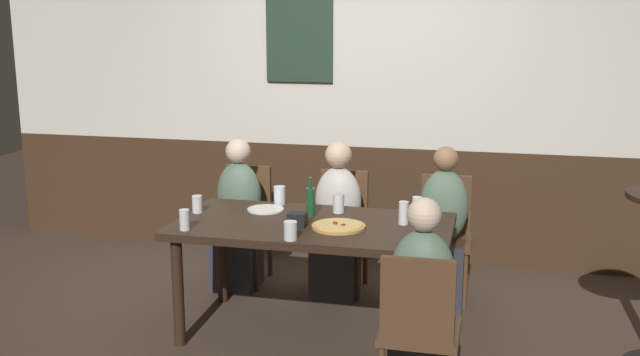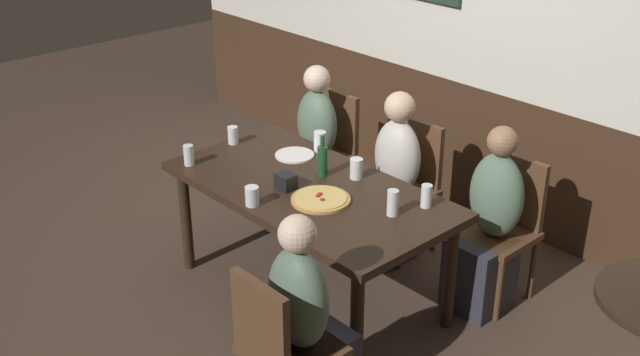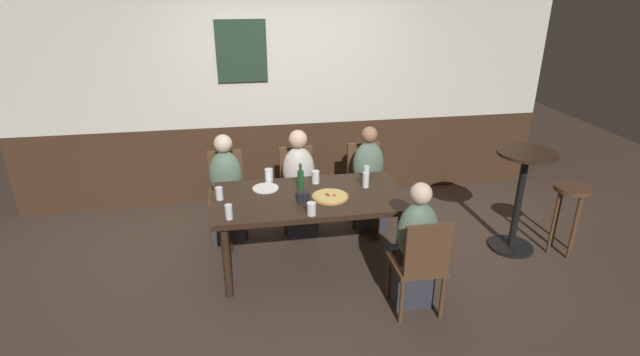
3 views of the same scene
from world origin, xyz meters
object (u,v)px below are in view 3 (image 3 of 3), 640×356
object	(u,v)px
person_left_far	(227,196)
pint_glass_pale	(269,176)
person_mid_far	(299,190)
pint_glass_stout	(316,178)
condiment_caddy	(303,197)
chair_right_near	(421,262)
chair_left_far	(227,188)
tumbler_short	(219,194)
dining_table	(309,203)
chair_right_far	(365,178)
person_right_far	(369,186)
pizza	(330,196)
highball_clear	(311,210)
person_right_near	(413,254)
chair_mid_far	(297,183)
beer_bottle_green	(301,179)
beer_glass_half	(229,213)
tumbler_water	(366,181)
pint_glass_amber	(366,173)
plate_white_large	(266,188)
bar_stool	(570,201)
side_bar_table	(520,193)

from	to	relation	value
person_left_far	pint_glass_pale	world-z (taller)	person_left_far
person_mid_far	pint_glass_stout	distance (m)	0.55
condiment_caddy	chair_right_near	bearing A→B (deg)	-41.97
chair_left_far	tumbler_short	xyz separation A→B (m)	(-0.04, -0.81, 0.29)
dining_table	condiment_caddy	distance (m)	0.19
chair_right_near	pint_glass_stout	distance (m)	1.35
chair_left_far	person_mid_far	world-z (taller)	person_mid_far
chair_right_near	chair_left_far	size ratio (longest dim) A/B	1.00
chair_right_far	person_right_far	distance (m)	0.17
person_right_far	pizza	distance (m)	1.01
person_right_far	highball_clear	world-z (taller)	person_right_far
dining_table	highball_clear	xyz separation A→B (m)	(-0.04, -0.39, 0.13)
pizza	chair_right_near	bearing A→B (deg)	-53.55
tumbler_short	condiment_caddy	distance (m)	0.75
chair_right_near	pizza	world-z (taller)	chair_right_near
person_right_far	highball_clear	bearing A→B (deg)	-126.26
person_right_near	pizza	size ratio (longest dim) A/B	3.39
chair_mid_far	chair_right_far	bearing A→B (deg)	0.00
chair_right_near	beer_bottle_green	distance (m)	1.35
highball_clear	beer_bottle_green	bearing A→B (deg)	91.90
beer_glass_half	pint_glass_pale	xyz separation A→B (m)	(0.38, 0.73, 0.00)
tumbler_water	pint_glass_amber	xyz separation A→B (m)	(0.06, 0.20, -0.01)
pizza	beer_bottle_green	world-z (taller)	beer_bottle_green
highball_clear	chair_right_near	bearing A→B (deg)	-30.95
chair_mid_far	beer_bottle_green	world-z (taller)	beer_bottle_green
chair_left_far	chair_right_far	world-z (taller)	same
person_right_far	pizza	size ratio (longest dim) A/B	3.41
pint_glass_stout	plate_white_large	bearing A→B (deg)	-173.20
person_right_far	bar_stool	world-z (taller)	person_right_far
highball_clear	tumbler_short	distance (m)	0.88
person_right_far	tumbler_short	size ratio (longest dim) A/B	9.79
tumbler_short	condiment_caddy	xyz separation A→B (m)	(0.73, -0.17, -0.00)
pizza	bar_stool	xyz separation A→B (m)	(2.36, -0.11, -0.19)
beer_bottle_green	side_bar_table	bearing A→B (deg)	-5.16
pint_glass_pale	beer_bottle_green	xyz separation A→B (m)	(0.28, -0.24, 0.05)
person_right_far	plate_white_large	bearing A→B (deg)	-156.87
person_right_near	tumbler_short	size ratio (longest dim) A/B	9.74
dining_table	chair_right_near	xyz separation A→B (m)	(0.76, -0.87, -0.16)
person_right_far	highball_clear	size ratio (longest dim) A/B	10.27
chair_right_far	bar_stool	xyz separation A→B (m)	(1.78, -1.06, 0.07)
pint_glass_pale	tumbler_short	distance (m)	0.57
chair_left_far	person_right_far	distance (m)	1.53
beer_glass_half	chair_right_far	bearing A→B (deg)	39.30
person_left_far	condiment_caddy	bearing A→B (deg)	-49.91
person_mid_far	pizza	world-z (taller)	person_mid_far
chair_left_far	pint_glass_stout	size ratio (longest dim) A/B	7.11
chair_mid_far	highball_clear	distance (m)	1.29
person_mid_far	chair_left_far	bearing A→B (deg)	167.93
beer_glass_half	pizza	bearing A→B (deg)	16.37
chair_right_far	tumbler_water	distance (m)	0.85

